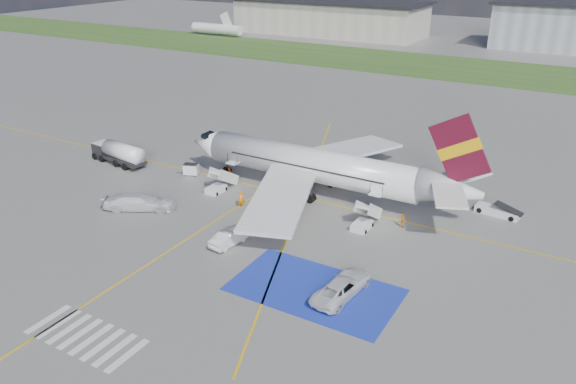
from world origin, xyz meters
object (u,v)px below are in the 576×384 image
at_px(gpu_cart, 191,170).
at_px(van_white_b, 139,200).
at_px(fuel_tanker, 119,155).
at_px(car_silver_b, 229,238).
at_px(airliner, 322,167).
at_px(belt_loader, 498,212).
at_px(car_silver_a, 237,232).
at_px(van_white_a, 342,284).

height_order(gpu_cart, van_white_b, van_white_b).
distance_m(fuel_tanker, car_silver_b, 27.56).
height_order(airliner, fuel_tanker, airliner).
relative_size(belt_loader, van_white_b, 0.85).
bearing_deg(car_silver_a, car_silver_b, 124.02).
bearing_deg(fuel_tanker, van_white_a, -11.06).
relative_size(fuel_tanker, car_silver_b, 2.05).
bearing_deg(van_white_b, van_white_a, -126.69).
height_order(gpu_cart, car_silver_b, gpu_cart).
distance_m(belt_loader, car_silver_a, 28.12).
bearing_deg(belt_loader, gpu_cart, -160.10).
height_order(airliner, van_white_a, airliner).
bearing_deg(van_white_b, fuel_tanker, 25.10).
xyz_separation_m(car_silver_b, van_white_b, (-13.14, 1.56, 0.44)).
height_order(van_white_a, van_white_b, van_white_b).
bearing_deg(belt_loader, van_white_b, -143.99).
bearing_deg(fuel_tanker, belt_loader, 18.58).
relative_size(belt_loader, car_silver_a, 1.22).
distance_m(gpu_cart, van_white_b, 10.81).
distance_m(car_silver_b, van_white_a, 13.23).
relative_size(van_white_a, van_white_b, 0.89).
distance_m(belt_loader, van_white_b, 38.86).
bearing_deg(car_silver_b, car_silver_a, -78.59).
height_order(gpu_cart, belt_loader, gpu_cart).
relative_size(airliner, van_white_a, 7.00).
height_order(fuel_tanker, van_white_a, fuel_tanker).
bearing_deg(fuel_tanker, car_silver_a, -12.59).
height_order(fuel_tanker, belt_loader, fuel_tanker).
xyz_separation_m(fuel_tanker, car_silver_a, (25.33, -9.17, -0.54)).
xyz_separation_m(van_white_a, van_white_b, (-26.19, 3.74, 0.17)).
xyz_separation_m(car_silver_a, van_white_a, (13.15, -3.61, 0.28)).
distance_m(airliner, van_white_a, 20.61).
bearing_deg(gpu_cart, fuel_tanker, 166.94).
xyz_separation_m(fuel_tanker, car_silver_b, (25.44, -10.60, -0.53)).
height_order(airliner, gpu_cart, airliner).
xyz_separation_m(airliner, van_white_b, (-15.42, -13.67, -2.24)).
xyz_separation_m(fuel_tanker, belt_loader, (46.55, 9.27, -0.88)).
relative_size(airliner, belt_loader, 7.30).
relative_size(car_silver_a, van_white_a, 0.79).
relative_size(belt_loader, van_white_a, 0.96).
bearing_deg(fuel_tanker, airliner, 16.80).
relative_size(airliner, fuel_tanker, 4.12).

